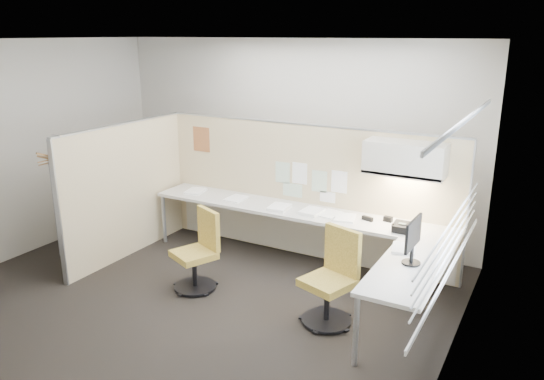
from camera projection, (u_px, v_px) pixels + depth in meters
The scene contains 28 objects.
floor at pixel (199, 293), 6.09m from camera, with size 5.50×4.50×0.01m, color black.
ceiling at pixel (188, 39), 5.29m from camera, with size 5.50×4.50×0.01m, color white.
wall_back at pixel (289, 139), 7.58m from camera, with size 5.50×0.02×2.80m, color beige.
wall_front at pixel (4, 246), 3.80m from camera, with size 5.50×0.02×2.80m, color beige.
wall_left at pixel (26, 149), 6.97m from camera, with size 0.02×4.50×2.80m, color beige.
wall_right at pixel (460, 216), 4.42m from camera, with size 0.02×4.50×2.80m, color beige.
window_pane at pixel (459, 198), 4.39m from camera, with size 0.01×2.80×1.30m, color #ACBCC8.
partition_back at pixel (304, 191), 6.93m from camera, with size 4.10×0.06×1.75m, color beige.
partition_left at pixel (127, 191), 6.96m from camera, with size 0.06×2.20×1.75m, color beige.
desk at pixel (315, 227), 6.43m from camera, with size 4.00×2.07×0.73m.
overhead_bin at pixel (405, 159), 5.95m from camera, with size 0.90×0.36×0.38m, color beige.
task_light_strip at pixel (404, 177), 6.01m from camera, with size 0.60×0.06×0.02m, color #FFEABF.
pinned_papers at pixel (309, 181), 6.82m from camera, with size 1.01×0.00×0.47m.
poster at pixel (201, 139), 7.49m from camera, with size 0.28×0.00×0.35m, color orange.
chair_left at pixel (199, 253), 6.10m from camera, with size 0.57×0.58×0.92m.
chair_right at pixel (332, 280), 5.37m from camera, with size 0.57×0.59×0.97m.
monitor at pixel (413, 238), 5.02m from camera, with size 0.18×0.43×0.45m.
phone at pixel (402, 227), 5.91m from camera, with size 0.21×0.20×0.12m.
stapler at pixel (367, 219), 6.27m from camera, with size 0.14×0.04×0.05m, color black.
tape_dispenser at pixel (388, 219), 6.24m from camera, with size 0.10×0.06×0.06m, color black.
coat_hook at pixel (55, 167), 6.01m from camera, with size 0.18×0.48×1.44m.
paper_stack_0 at pixel (196, 191), 7.39m from camera, with size 0.23×0.30×0.03m, color white.
paper_stack_1 at pixel (236, 199), 7.07m from camera, with size 0.23×0.30×0.02m, color white.
paper_stack_2 at pixel (279, 208), 6.68m from camera, with size 0.23×0.30×0.04m, color white.
paper_stack_3 at pixel (329, 214), 6.48m from camera, with size 0.23×0.30×0.02m, color white.
paper_stack_4 at pixel (345, 218), 6.33m from camera, with size 0.23×0.30×0.03m, color white.
paper_stack_5 at pixel (404, 248), 5.44m from camera, with size 0.23×0.30×0.02m, color white.
paper_stack_6 at pixel (312, 212), 6.52m from camera, with size 0.23×0.30×0.04m, color white.
Camera 1 is at (3.39, -4.41, 2.87)m, focal length 35.00 mm.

